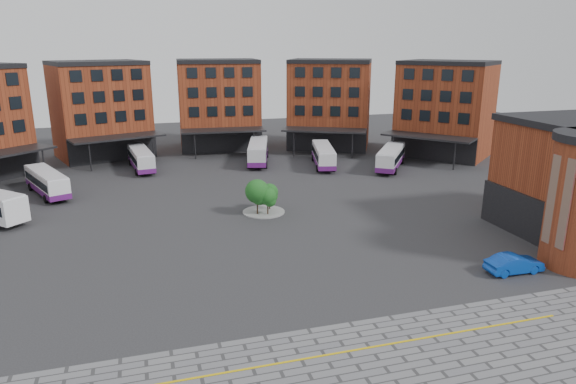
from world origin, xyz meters
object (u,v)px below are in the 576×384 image
object	(u,v)px
bus_e	(323,155)
bus_b	(47,182)
bus_f	(391,157)
bus_c	(141,159)
tree_island	(263,195)
blue_car	(514,264)
bus_d	(258,151)

from	to	relation	value
bus_e	bus_b	bearing A→B (deg)	-158.44
bus_b	bus_f	distance (m)	44.56
bus_b	bus_c	world-z (taller)	bus_c
tree_island	bus_c	size ratio (longest dim) A/B	0.42
blue_car	tree_island	bearing A→B (deg)	38.95
tree_island	bus_d	bearing A→B (deg)	78.12
tree_island	blue_car	world-z (taller)	tree_island
tree_island	bus_e	distance (m)	23.04
bus_b	bus_d	bearing A→B (deg)	-3.74
tree_island	blue_car	size ratio (longest dim) A/B	0.98
tree_island	bus_f	size ratio (longest dim) A/B	0.43
tree_island	bus_c	xyz separation A→B (m)	(-11.78, 23.89, -0.48)
bus_c	bus_d	world-z (taller)	bus_d
bus_b	blue_car	bearing A→B (deg)	-64.41
bus_b	bus_d	size ratio (longest dim) A/B	0.90
bus_f	tree_island	bearing A→B (deg)	-110.57
bus_d	tree_island	bearing A→B (deg)	-86.65
bus_e	bus_c	bearing A→B (deg)	-177.77
bus_f	blue_car	xyz separation A→B (m)	(-6.90, -33.87, -0.90)
bus_b	bus_c	size ratio (longest dim) A/B	0.99
bus_e	bus_f	distance (m)	9.54
tree_island	bus_d	distance (m)	23.96
bus_b	blue_car	world-z (taller)	bus_b
bus_c	bus_b	bearing A→B (deg)	-144.21
bus_c	blue_car	size ratio (longest dim) A/B	2.32
bus_b	bus_c	xyz separation A→B (m)	(10.71, 10.05, 0.00)
bus_e	blue_car	distance (m)	38.05
bus_f	bus_e	bearing A→B (deg)	-169.65
tree_island	bus_f	distance (m)	26.44
bus_e	blue_car	xyz separation A→B (m)	(1.70, -38.00, -0.87)
blue_car	bus_c	bearing A→B (deg)	32.75
tree_island	bus_b	size ratio (longest dim) A/B	0.43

